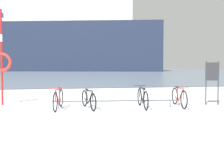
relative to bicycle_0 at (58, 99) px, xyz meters
The scene contains 9 objects.
ground 51.81m from the bicycle_0, 89.17° to the left, with size 80.00×132.00×0.08m.
bike_rack 2.17m from the bicycle_0, ahead, with size 4.80×0.34×0.31m.
bicycle_0 is the anchor object (origin of this frame).
bicycle_1 1.13m from the bicycle_0, ahead, with size 0.59×1.71×0.77m.
bicycle_2 3.22m from the bicycle_0, ahead, with size 0.46×1.81×0.83m.
bicycle_3 4.74m from the bicycle_0, ahead, with size 0.46×1.78×0.83m.
info_sign 6.30m from the bicycle_0, ahead, with size 0.55×0.15×1.82m.
rescue_post 3.10m from the bicycle_0, 150.92° to the left, with size 0.79×0.12×3.95m.
ferry_ship 56.10m from the bicycle_0, 92.07° to the left, with size 49.09×20.83×27.48m.
Camera 1 is at (-0.06, -7.14, 1.69)m, focal length 38.87 mm.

